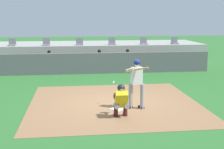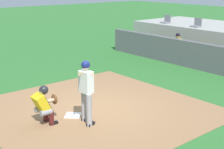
{
  "view_description": "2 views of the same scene",
  "coord_description": "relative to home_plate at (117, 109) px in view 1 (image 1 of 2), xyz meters",
  "views": [
    {
      "loc": [
        -1.53,
        -11.6,
        3.31
      ],
      "look_at": [
        0.0,
        0.7,
        1.0
      ],
      "focal_mm": 50.6,
      "sensor_mm": 36.0,
      "label": 1
    },
    {
      "loc": [
        7.75,
        -5.76,
        3.86
      ],
      "look_at": [
        0.0,
        0.7,
        1.0
      ],
      "focal_mm": 53.66,
      "sensor_mm": 36.0,
      "label": 2
    }
  ],
  "objects": [
    {
      "name": "stadium_seat_3",
      "position": [
        1.08,
        10.18,
        1.51
      ],
      "size": [
        0.46,
        0.46,
        0.48
      ],
      "color": "slate",
      "rests_on": "stands_platform"
    },
    {
      "name": "catcher_crouched",
      "position": [
        -0.0,
        -0.89,
        0.59
      ],
      "size": [
        0.48,
        1.87,
        1.13
      ],
      "color": "gray",
      "rests_on": "ground"
    },
    {
      "name": "stadium_seat_2",
      "position": [
        -1.08,
        10.18,
        1.51
      ],
      "size": [
        0.46,
        0.46,
        0.48
      ],
      "color": "slate",
      "rests_on": "stands_platform"
    },
    {
      "name": "stadium_seat_0",
      "position": [
        -5.42,
        10.18,
        1.51
      ],
      "size": [
        0.46,
        0.46,
        0.48
      ],
      "color": "slate",
      "rests_on": "stands_platform"
    },
    {
      "name": "stands_platform",
      "position": [
        0.0,
        11.7,
        0.68
      ],
      "size": [
        15.0,
        4.4,
        1.4
      ],
      "primitive_type": "cube",
      "color": "#9E9E99",
      "rests_on": "ground"
    },
    {
      "name": "dugout_player_1",
      "position": [
        0.06,
        8.14,
        0.65
      ],
      "size": [
        0.49,
        0.7,
        1.3
      ],
      "color": "#939399",
      "rests_on": "ground"
    },
    {
      "name": "stadium_seat_5",
      "position": [
        5.42,
        10.18,
        1.51
      ],
      "size": [
        0.46,
        0.46,
        0.48
      ],
      "color": "slate",
      "rests_on": "stands_platform"
    },
    {
      "name": "ground_plane",
      "position": [
        0.0,
        0.8,
        -0.02
      ],
      "size": [
        80.0,
        80.0,
        0.0
      ],
      "primitive_type": "plane",
      "color": "#2D6B2D"
    },
    {
      "name": "stadium_seat_4",
      "position": [
        3.25,
        10.18,
        1.51
      ],
      "size": [
        0.46,
        0.46,
        0.48
      ],
      "color": "slate",
      "rests_on": "stands_platform"
    },
    {
      "name": "dugout_player_0",
      "position": [
        -2.94,
        8.14,
        0.65
      ],
      "size": [
        0.49,
        0.7,
        1.3
      ],
      "color": "#939399",
      "rests_on": "ground"
    },
    {
      "name": "stadium_seat_1",
      "position": [
        -3.25,
        10.18,
        1.51
      ],
      "size": [
        0.46,
        0.46,
        0.48
      ],
      "color": "slate",
      "rests_on": "stands_platform"
    },
    {
      "name": "dugout_player_2",
      "position": [
        1.82,
        8.14,
        0.65
      ],
      "size": [
        0.49,
        0.7,
        1.3
      ],
      "color": "#939399",
      "rests_on": "ground"
    },
    {
      "name": "dugout_bench",
      "position": [
        0.0,
        8.3,
        0.2
      ],
      "size": [
        11.8,
        0.44,
        0.45
      ],
      "primitive_type": "cube",
      "color": "olive",
      "rests_on": "ground"
    },
    {
      "name": "home_plate",
      "position": [
        0.0,
        0.0,
        0.0
      ],
      "size": [
        0.62,
        0.62,
        0.02
      ],
      "primitive_type": "cube",
      "rotation": [
        0.0,
        0.0,
        0.79
      ],
      "color": "white",
      "rests_on": "dirt_infield"
    },
    {
      "name": "dugout_wall",
      "position": [
        0.0,
        7.3,
        0.58
      ],
      "size": [
        13.0,
        0.3,
        1.2
      ],
      "primitive_type": "cube",
      "color": "#59595E",
      "rests_on": "ground"
    },
    {
      "name": "batter_at_plate",
      "position": [
        0.69,
        0.01,
        1.01
      ],
      "size": [
        0.74,
        0.71,
        1.8
      ],
      "color": "#99999E",
      "rests_on": "ground"
    },
    {
      "name": "dirt_infield",
      "position": [
        0.0,
        0.8,
        -0.02
      ],
      "size": [
        6.4,
        6.4,
        0.01
      ],
      "primitive_type": "cube",
      "color": "#936B47",
      "rests_on": "ground"
    }
  ]
}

